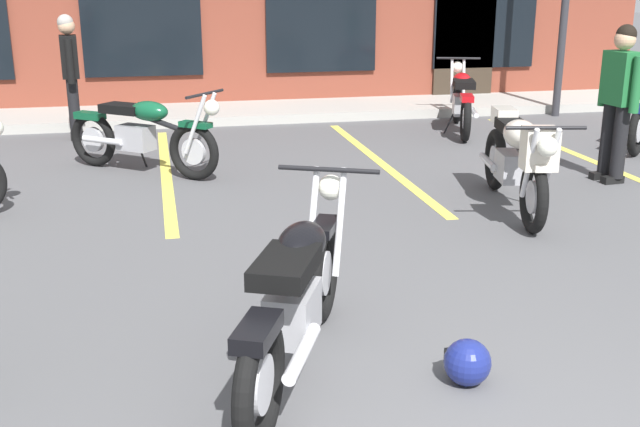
% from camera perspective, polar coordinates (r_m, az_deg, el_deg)
% --- Properties ---
extents(ground_plane, '(80.00, 80.00, 0.00)m').
position_cam_1_polar(ground_plane, '(5.94, 1.76, -3.94)').
color(ground_plane, '#515154').
extents(sidewalk_kerb, '(22.00, 1.80, 0.14)m').
position_cam_1_polar(sidewalk_kerb, '(12.57, -5.93, 7.57)').
color(sidewalk_kerb, '#A8A59E').
rests_on(sidewalk_kerb, ground_plane).
extents(painted_stall_lines, '(7.75, 4.80, 0.01)m').
position_cam_1_polar(painted_stall_lines, '(9.08, -3.32, 3.51)').
color(painted_stall_lines, '#DBCC4C').
rests_on(painted_stall_lines, ground_plane).
extents(motorcycle_foreground_classic, '(1.15, 1.98, 0.98)m').
position_cam_1_polar(motorcycle_foreground_classic, '(4.25, -1.69, -6.02)').
color(motorcycle_foreground_classic, black).
rests_on(motorcycle_foreground_classic, ground_plane).
extents(motorcycle_red_sportbike, '(0.78, 2.09, 0.98)m').
position_cam_1_polar(motorcycle_red_sportbike, '(7.39, 14.44, 4.02)').
color(motorcycle_red_sportbike, black).
rests_on(motorcycle_red_sportbike, ground_plane).
extents(motorcycle_black_cruiser, '(1.76, 1.53, 0.98)m').
position_cam_1_polar(motorcycle_black_cruiser, '(8.90, -13.06, 5.84)').
color(motorcycle_black_cruiser, black).
rests_on(motorcycle_black_cruiser, ground_plane).
extents(motorcycle_silver_naked, '(0.95, 2.05, 0.98)m').
position_cam_1_polar(motorcycle_silver_naked, '(11.30, 10.48, 8.32)').
color(motorcycle_silver_naked, black).
rests_on(motorcycle_silver_naked, ground_plane).
extents(person_in_black_shirt, '(0.30, 0.61, 1.68)m').
position_cam_1_polar(person_in_black_shirt, '(8.84, 21.31, 8.26)').
color(person_in_black_shirt, black).
rests_on(person_in_black_shirt, ground_plane).
extents(person_in_shorts_foreground, '(0.30, 0.61, 1.68)m').
position_cam_1_polar(person_in_shorts_foreground, '(11.05, -18.04, 10.14)').
color(person_in_shorts_foreground, black).
rests_on(person_in_shorts_foreground, ground_plane).
extents(helmet_on_pavement, '(0.26, 0.26, 0.26)m').
position_cam_1_polar(helmet_on_pavement, '(4.33, 10.88, -10.79)').
color(helmet_on_pavement, navy).
rests_on(helmet_on_pavement, ground_plane).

